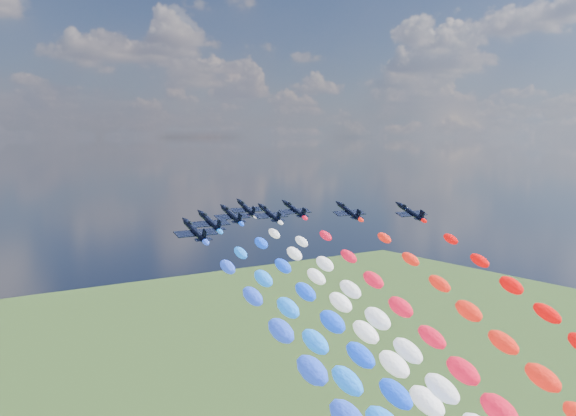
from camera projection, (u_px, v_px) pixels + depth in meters
jet_0 at (195, 231)px, 142.79m from camera, size 9.35×12.72×6.91m
jet_1 at (210, 221)px, 158.65m from camera, size 9.66×12.94×6.91m
jet_2 at (231, 215)px, 172.42m from camera, size 9.45×12.79×6.91m
jet_3 at (270, 213)px, 174.93m from camera, size 9.52×12.83×6.91m
jet_4 at (246, 208)px, 188.47m from camera, size 10.11×13.26×6.91m
trail_4 at (411, 398)px, 138.41m from camera, size 6.30×127.47×70.60m
jet_5 at (294, 209)px, 184.61m from camera, size 9.49×12.81×6.91m
trail_5 at (481, 406)px, 134.55m from camera, size 6.30×127.47×70.60m
jet_6 at (348, 211)px, 180.86m from camera, size 9.99×13.17×6.91m
trail_6 at (562, 413)px, 130.79m from camera, size 6.30×127.47×70.60m
jet_7 at (410, 212)px, 178.95m from camera, size 9.74×12.99×6.91m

